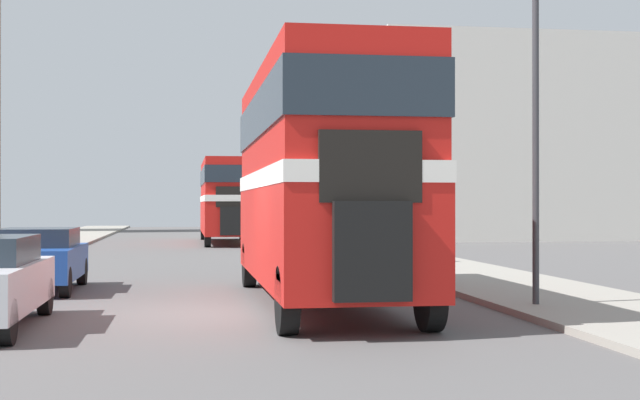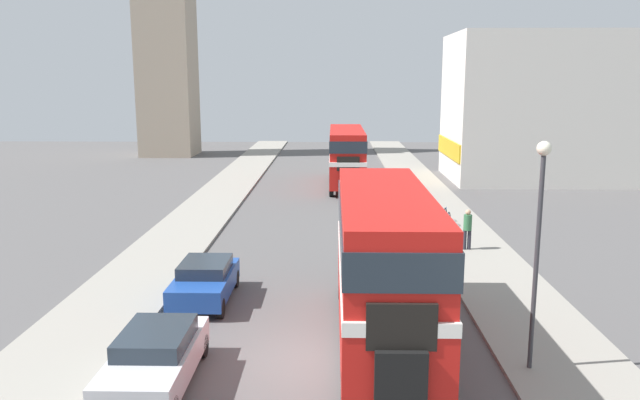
{
  "view_description": "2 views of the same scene",
  "coord_description": "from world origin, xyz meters",
  "px_view_note": "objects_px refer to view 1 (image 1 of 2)",
  "views": [
    {
      "loc": [
        -0.57,
        -15.65,
        1.92
      ],
      "look_at": [
        2.01,
        1.18,
        1.99
      ],
      "focal_mm": 50.0,
      "sensor_mm": 36.0,
      "label": 1
    },
    {
      "loc": [
        0.6,
        -15.55,
        7.43
      ],
      "look_at": [
        0.0,
        12.18,
        2.07
      ],
      "focal_mm": 35.0,
      "sensor_mm": 36.0,
      "label": 2
    }
  ],
  "objects_px": {
    "bicycle_on_pavement": "(380,243)",
    "street_lamp": "(536,91)",
    "bus_distant": "(227,194)",
    "car_parked_mid": "(37,258)",
    "pedestrian_walking": "(414,230)",
    "double_decker_bus": "(320,167)"
  },
  "relations": [
    {
      "from": "double_decker_bus",
      "to": "car_parked_mid",
      "type": "xyz_separation_m",
      "value": [
        -5.76,
        3.46,
        -1.89
      ]
    },
    {
      "from": "car_parked_mid",
      "to": "street_lamp",
      "type": "height_order",
      "value": "street_lamp"
    },
    {
      "from": "car_parked_mid",
      "to": "bus_distant",
      "type": "bearing_deg",
      "value": 77.49
    },
    {
      "from": "bicycle_on_pavement",
      "to": "street_lamp",
      "type": "height_order",
      "value": "street_lamp"
    },
    {
      "from": "car_parked_mid",
      "to": "street_lamp",
      "type": "relative_size",
      "value": 0.67
    },
    {
      "from": "pedestrian_walking",
      "to": "street_lamp",
      "type": "height_order",
      "value": "street_lamp"
    },
    {
      "from": "car_parked_mid",
      "to": "bicycle_on_pavement",
      "type": "xyz_separation_m",
      "value": [
        10.25,
        11.44,
        -0.24
      ]
    },
    {
      "from": "bicycle_on_pavement",
      "to": "street_lamp",
      "type": "xyz_separation_m",
      "value": [
        -0.81,
        -16.5,
        3.47
      ]
    },
    {
      "from": "bus_distant",
      "to": "car_parked_mid",
      "type": "height_order",
      "value": "bus_distant"
    },
    {
      "from": "double_decker_bus",
      "to": "street_lamp",
      "type": "height_order",
      "value": "street_lamp"
    },
    {
      "from": "bus_distant",
      "to": "car_parked_mid",
      "type": "bearing_deg",
      "value": -102.51
    },
    {
      "from": "bus_distant",
      "to": "street_lamp",
      "type": "xyz_separation_m",
      "value": [
        4.16,
        -28.85,
        1.56
      ]
    },
    {
      "from": "double_decker_bus",
      "to": "car_parked_mid",
      "type": "distance_m",
      "value": 6.98
    },
    {
      "from": "car_parked_mid",
      "to": "pedestrian_walking",
      "type": "height_order",
      "value": "pedestrian_walking"
    },
    {
      "from": "double_decker_bus",
      "to": "car_parked_mid",
      "type": "bearing_deg",
      "value": 149.04
    },
    {
      "from": "bus_distant",
      "to": "pedestrian_walking",
      "type": "height_order",
      "value": "bus_distant"
    },
    {
      "from": "street_lamp",
      "to": "bus_distant",
      "type": "bearing_deg",
      "value": 98.21
    },
    {
      "from": "bus_distant",
      "to": "pedestrian_walking",
      "type": "xyz_separation_m",
      "value": [
        4.93,
        -17.39,
        -1.27
      ]
    },
    {
      "from": "double_decker_bus",
      "to": "car_parked_mid",
      "type": "height_order",
      "value": "double_decker_bus"
    },
    {
      "from": "double_decker_bus",
      "to": "bicycle_on_pavement",
      "type": "height_order",
      "value": "double_decker_bus"
    },
    {
      "from": "car_parked_mid",
      "to": "pedestrian_walking",
      "type": "distance_m",
      "value": 12.06
    },
    {
      "from": "pedestrian_walking",
      "to": "street_lamp",
      "type": "relative_size",
      "value": 0.3
    }
  ]
}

